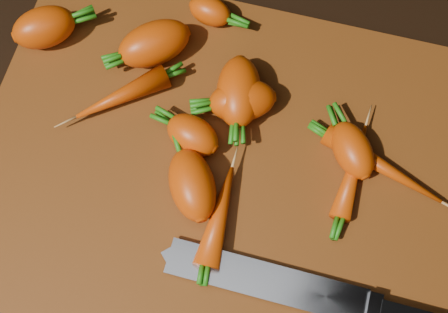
# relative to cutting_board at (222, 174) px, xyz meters

# --- Properties ---
(ground) EXTENTS (2.00, 2.00, 0.01)m
(ground) POSITION_rel_cutting_board_xyz_m (0.00, 0.00, -0.01)
(ground) COLOR black
(cutting_board) EXTENTS (0.50, 0.40, 0.01)m
(cutting_board) POSITION_rel_cutting_board_xyz_m (0.00, 0.00, 0.00)
(cutting_board) COLOR brown
(cutting_board) RESTS_ON ground
(carrot_0) EXTENTS (0.08, 0.07, 0.04)m
(carrot_0) POSITION_rel_cutting_board_xyz_m (-0.22, 0.10, 0.03)
(carrot_0) COLOR #E04705
(carrot_0) RESTS_ON cutting_board
(carrot_1) EXTENTS (0.06, 0.05, 0.04)m
(carrot_1) POSITION_rel_cutting_board_xyz_m (-0.04, 0.02, 0.02)
(carrot_1) COLOR #E04705
(carrot_1) RESTS_ON cutting_board
(carrot_2) EXTENTS (0.06, 0.09, 0.05)m
(carrot_2) POSITION_rel_cutting_board_xyz_m (-0.00, 0.08, 0.03)
(carrot_2) COLOR #E04705
(carrot_2) RESTS_ON cutting_board
(carrot_3) EXTENTS (0.07, 0.09, 0.04)m
(carrot_3) POSITION_rel_cutting_board_xyz_m (-0.02, -0.03, 0.03)
(carrot_3) COLOR #E04705
(carrot_3) RESTS_ON cutting_board
(carrot_4) EXTENTS (0.08, 0.07, 0.04)m
(carrot_4) POSITION_rel_cutting_board_xyz_m (0.00, 0.07, 0.03)
(carrot_4) COLOR #E04705
(carrot_4) RESTS_ON cutting_board
(carrot_5) EXTENTS (0.05, 0.04, 0.03)m
(carrot_5) POSITION_rel_cutting_board_xyz_m (-0.06, 0.17, 0.02)
(carrot_5) COLOR #E04705
(carrot_5) RESTS_ON cutting_board
(carrot_6) EXTENTS (0.07, 0.07, 0.04)m
(carrot_6) POSITION_rel_cutting_board_xyz_m (0.12, 0.05, 0.02)
(carrot_6) COLOR #E04705
(carrot_6) RESTS_ON cutting_board
(carrot_7) EXTENTS (0.03, 0.10, 0.02)m
(carrot_7) POSITION_rel_cutting_board_xyz_m (0.13, 0.03, 0.02)
(carrot_7) COLOR #E04705
(carrot_7) RESTS_ON cutting_board
(carrot_8) EXTENTS (0.13, 0.06, 0.02)m
(carrot_8) POSITION_rel_cutting_board_xyz_m (0.15, 0.04, 0.02)
(carrot_8) COLOR #E04705
(carrot_8) RESTS_ON cutting_board
(carrot_9) EXTENTS (0.03, 0.10, 0.03)m
(carrot_9) POSITION_rel_cutting_board_xyz_m (0.01, -0.05, 0.02)
(carrot_9) COLOR #E04705
(carrot_9) RESTS_ON cutting_board
(carrot_10) EXTENTS (0.09, 0.08, 0.05)m
(carrot_10) POSITION_rel_cutting_board_xyz_m (-0.10, 0.11, 0.03)
(carrot_10) COLOR #E04705
(carrot_10) RESTS_ON cutting_board
(carrot_11) EXTENTS (0.09, 0.09, 0.03)m
(carrot_11) POSITION_rel_cutting_board_xyz_m (-0.12, 0.05, 0.02)
(carrot_11) COLOR #E04705
(carrot_11) RESTS_ON cutting_board
(knife) EXTENTS (0.31, 0.04, 0.02)m
(knife) POSITION_rel_cutting_board_xyz_m (0.09, -0.10, 0.01)
(knife) COLOR gray
(knife) RESTS_ON cutting_board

